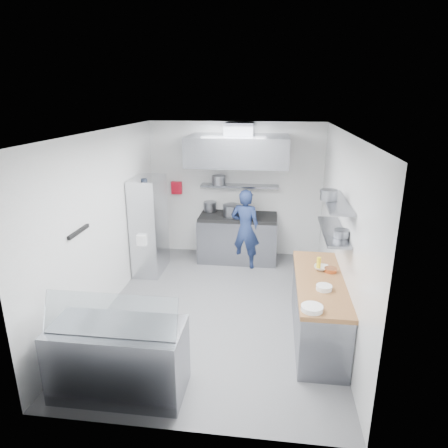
# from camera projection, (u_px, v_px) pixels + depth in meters

# --- Properties ---
(floor) EXTENTS (5.00, 5.00, 0.00)m
(floor) POSITION_uv_depth(u_px,v_px,m) (219.00, 309.00, 6.46)
(floor) COLOR #545457
(floor) RESTS_ON ground
(ceiling) EXTENTS (5.00, 5.00, 0.00)m
(ceiling) POSITION_uv_depth(u_px,v_px,m) (219.00, 132.00, 5.60)
(ceiling) COLOR silver
(ceiling) RESTS_ON wall_back
(wall_back) EXTENTS (3.60, 2.80, 0.02)m
(wall_back) POSITION_uv_depth(u_px,v_px,m) (235.00, 190.00, 8.39)
(wall_back) COLOR white
(wall_back) RESTS_ON floor
(wall_front) EXTENTS (3.60, 2.80, 0.02)m
(wall_front) POSITION_uv_depth(u_px,v_px,m) (181.00, 311.00, 3.67)
(wall_front) COLOR white
(wall_front) RESTS_ON floor
(wall_left) EXTENTS (2.80, 5.00, 0.02)m
(wall_left) POSITION_uv_depth(u_px,v_px,m) (105.00, 222.00, 6.25)
(wall_left) COLOR white
(wall_left) RESTS_ON floor
(wall_right) EXTENTS (2.80, 5.00, 0.02)m
(wall_right) POSITION_uv_depth(u_px,v_px,m) (341.00, 232.00, 5.81)
(wall_right) COLOR white
(wall_right) RESTS_ON floor
(gas_range) EXTENTS (1.60, 0.80, 0.90)m
(gas_range) POSITION_uv_depth(u_px,v_px,m) (238.00, 239.00, 8.29)
(gas_range) COLOR gray
(gas_range) RESTS_ON floor
(cooktop) EXTENTS (1.57, 0.78, 0.06)m
(cooktop) POSITION_uv_depth(u_px,v_px,m) (238.00, 217.00, 8.14)
(cooktop) COLOR black
(cooktop) RESTS_ON gas_range
(stock_pot_left) EXTENTS (0.27, 0.27, 0.20)m
(stock_pot_left) POSITION_uv_depth(u_px,v_px,m) (210.00, 206.00, 8.41)
(stock_pot_left) COLOR slate
(stock_pot_left) RESTS_ON cooktop
(stock_pot_mid) EXTENTS (0.37, 0.37, 0.24)m
(stock_pot_mid) POSITION_uv_depth(u_px,v_px,m) (232.00, 211.00, 8.04)
(stock_pot_mid) COLOR slate
(stock_pot_mid) RESTS_ON cooktop
(over_range_shelf) EXTENTS (1.60, 0.30, 0.04)m
(over_range_shelf) POSITION_uv_depth(u_px,v_px,m) (240.00, 186.00, 8.19)
(over_range_shelf) COLOR gray
(over_range_shelf) RESTS_ON wall_back
(shelf_pot_a) EXTENTS (0.28, 0.28, 0.18)m
(shelf_pot_a) POSITION_uv_depth(u_px,v_px,m) (219.00, 180.00, 8.22)
(shelf_pot_a) COLOR slate
(shelf_pot_a) RESTS_ON over_range_shelf
(extractor_hood) EXTENTS (1.90, 1.15, 0.55)m
(extractor_hood) POSITION_uv_depth(u_px,v_px,m) (238.00, 150.00, 7.56)
(extractor_hood) COLOR gray
(extractor_hood) RESTS_ON wall_back
(hood_duct) EXTENTS (0.55, 0.55, 0.24)m
(hood_duct) POSITION_uv_depth(u_px,v_px,m) (239.00, 129.00, 7.65)
(hood_duct) COLOR slate
(hood_duct) RESTS_ON extractor_hood
(red_firebox) EXTENTS (0.22, 0.10, 0.26)m
(red_firebox) POSITION_uv_depth(u_px,v_px,m) (177.00, 188.00, 8.48)
(red_firebox) COLOR red
(red_firebox) RESTS_ON wall_back
(chef) EXTENTS (0.65, 0.49, 1.59)m
(chef) POSITION_uv_depth(u_px,v_px,m) (245.00, 229.00, 7.83)
(chef) COLOR #1A274E
(chef) RESTS_ON floor
(wire_rack) EXTENTS (0.50, 0.90, 1.85)m
(wire_rack) POSITION_uv_depth(u_px,v_px,m) (149.00, 225.00, 7.61)
(wire_rack) COLOR silver
(wire_rack) RESTS_ON floor
(rack_bin_a) EXTENTS (0.17, 0.21, 0.19)m
(rack_bin_a) POSITION_uv_depth(u_px,v_px,m) (143.00, 239.00, 7.25)
(rack_bin_a) COLOR white
(rack_bin_a) RESTS_ON wire_rack
(rack_bin_b) EXTENTS (0.12, 0.16, 0.14)m
(rack_bin_b) POSITION_uv_depth(u_px,v_px,m) (147.00, 207.00, 7.44)
(rack_bin_b) COLOR yellow
(rack_bin_b) RESTS_ON wire_rack
(rack_jar) EXTENTS (0.11, 0.11, 0.18)m
(rack_jar) POSITION_uv_depth(u_px,v_px,m) (144.00, 184.00, 7.06)
(rack_jar) COLOR black
(rack_jar) RESTS_ON wire_rack
(knife_strip) EXTENTS (0.04, 0.55, 0.05)m
(knife_strip) POSITION_uv_depth(u_px,v_px,m) (79.00, 232.00, 5.35)
(knife_strip) COLOR black
(knife_strip) RESTS_ON wall_left
(prep_counter_base) EXTENTS (0.62, 2.00, 0.84)m
(prep_counter_base) POSITION_uv_depth(u_px,v_px,m) (318.00, 311.00, 5.58)
(prep_counter_base) COLOR gray
(prep_counter_base) RESTS_ON floor
(prep_counter_top) EXTENTS (0.65, 2.04, 0.06)m
(prep_counter_top) POSITION_uv_depth(u_px,v_px,m) (320.00, 281.00, 5.44)
(prep_counter_top) COLOR olive
(prep_counter_top) RESTS_ON prep_counter_base
(plate_stack_a) EXTENTS (0.26, 0.26, 0.06)m
(plate_stack_a) POSITION_uv_depth(u_px,v_px,m) (312.00, 308.00, 4.64)
(plate_stack_a) COLOR white
(plate_stack_a) RESTS_ON prep_counter_top
(plate_stack_b) EXTENTS (0.20, 0.20, 0.06)m
(plate_stack_b) POSITION_uv_depth(u_px,v_px,m) (324.00, 288.00, 5.14)
(plate_stack_b) COLOR white
(plate_stack_b) RESTS_ON prep_counter_top
(copper_pan) EXTENTS (0.18, 0.18, 0.06)m
(copper_pan) POSITION_uv_depth(u_px,v_px,m) (330.00, 270.00, 5.66)
(copper_pan) COLOR #CF6D3A
(copper_pan) RESTS_ON prep_counter_top
(squeeze_bottle) EXTENTS (0.06, 0.06, 0.18)m
(squeeze_bottle) POSITION_uv_depth(u_px,v_px,m) (319.00, 263.00, 5.73)
(squeeze_bottle) COLOR yellow
(squeeze_bottle) RESTS_ON prep_counter_top
(mixing_bowl) EXTENTS (0.23, 0.23, 0.05)m
(mixing_bowl) POSITION_uv_depth(u_px,v_px,m) (321.00, 268.00, 5.74)
(mixing_bowl) COLOR white
(mixing_bowl) RESTS_ON prep_counter_top
(wall_shelf_lower) EXTENTS (0.30, 1.30, 0.04)m
(wall_shelf_lower) POSITION_uv_depth(u_px,v_px,m) (333.00, 231.00, 5.51)
(wall_shelf_lower) COLOR gray
(wall_shelf_lower) RESTS_ON wall_right
(wall_shelf_upper) EXTENTS (0.30, 1.30, 0.04)m
(wall_shelf_upper) POSITION_uv_depth(u_px,v_px,m) (336.00, 202.00, 5.39)
(wall_shelf_upper) COLOR gray
(wall_shelf_upper) RESTS_ON wall_right
(shelf_pot_c) EXTENTS (0.21, 0.21, 0.10)m
(shelf_pot_c) POSITION_uv_depth(u_px,v_px,m) (342.00, 233.00, 5.21)
(shelf_pot_c) COLOR slate
(shelf_pot_c) RESTS_ON wall_shelf_lower
(shelf_pot_d) EXTENTS (0.23, 0.23, 0.14)m
(shelf_pot_d) POSITION_uv_depth(u_px,v_px,m) (329.00, 195.00, 5.39)
(shelf_pot_d) COLOR slate
(shelf_pot_d) RESTS_ON wall_shelf_upper
(display_case) EXTENTS (1.50, 0.70, 0.85)m
(display_case) POSITION_uv_depth(u_px,v_px,m) (119.00, 359.00, 4.54)
(display_case) COLOR gray
(display_case) RESTS_ON floor
(display_glass) EXTENTS (1.47, 0.19, 0.42)m
(display_glass) POSITION_uv_depth(u_px,v_px,m) (110.00, 315.00, 4.23)
(display_glass) COLOR silver
(display_glass) RESTS_ON display_case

